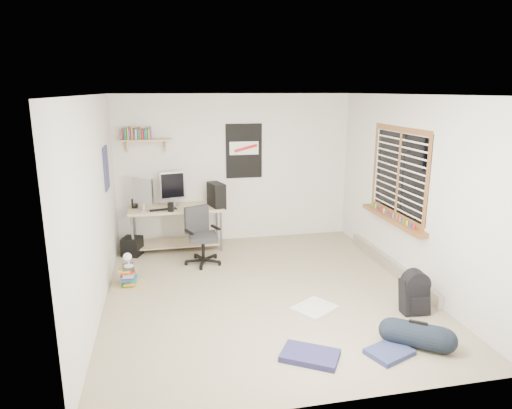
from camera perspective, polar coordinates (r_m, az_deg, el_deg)
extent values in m
cube|color=gray|center=(6.06, 0.96, -10.86)|extent=(4.00, 4.50, 0.01)
cube|color=white|center=(5.50, 1.07, 13.60)|extent=(4.00, 4.50, 0.01)
cube|color=silver|center=(7.82, -2.61, 4.50)|extent=(4.00, 0.01, 2.50)
cube|color=silver|center=(5.57, -19.53, -0.24)|extent=(0.01, 4.50, 2.50)
cube|color=silver|center=(6.38, 18.86, 1.56)|extent=(0.01, 4.50, 2.50)
cube|color=#CCA88D|center=(7.61, -9.84, -2.82)|extent=(1.62, 1.02, 0.69)
cube|color=#B2B1B7|center=(7.32, -13.88, 0.56)|extent=(0.35, 0.30, 0.41)
cube|color=#98989D|center=(7.54, -10.29, 1.32)|extent=(0.42, 0.19, 0.45)
cube|color=black|center=(7.43, -4.98, 1.14)|extent=(0.28, 0.43, 0.41)
cube|color=black|center=(7.40, -11.54, -0.70)|extent=(0.47, 0.24, 0.02)
cube|color=black|center=(7.59, -14.92, 0.05)|extent=(0.10, 0.10, 0.17)
cube|color=black|center=(7.24, -10.60, -0.40)|extent=(0.10, 0.10, 0.16)
cube|color=#27272A|center=(6.86, -6.68, -3.48)|extent=(0.74, 0.74, 0.87)
cube|color=tan|center=(7.54, -13.56, 7.84)|extent=(0.80, 0.22, 0.24)
cube|color=black|center=(7.78, -1.51, 6.69)|extent=(0.62, 0.03, 0.92)
cube|color=navy|center=(6.69, -18.23, 4.34)|extent=(0.02, 0.42, 0.60)
cube|color=brown|center=(6.58, 17.28, 3.81)|extent=(0.10, 1.50, 1.26)
cube|color=#B7B2A8|center=(6.94, 16.50, -7.30)|extent=(0.08, 2.50, 0.18)
cube|color=black|center=(5.77, 19.18, -10.79)|extent=(0.33, 0.27, 0.41)
cylinder|color=black|center=(5.09, 19.51, -15.07)|extent=(0.37, 0.37, 0.52)
cube|color=silver|center=(5.63, 7.32, -12.76)|extent=(0.60, 0.58, 0.04)
cube|color=#23234F|center=(4.73, 6.77, -18.24)|extent=(0.65, 0.58, 0.06)
cube|color=navy|center=(4.94, 16.32, -17.28)|extent=(0.51, 0.45, 0.05)
cube|color=brown|center=(6.40, -15.71, -8.51)|extent=(0.42, 0.34, 0.28)
cube|color=white|center=(6.30, -15.68, -6.63)|extent=(0.19, 0.23, 0.20)
cube|color=black|center=(7.52, -15.21, -5.11)|extent=(0.36, 0.36, 0.31)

